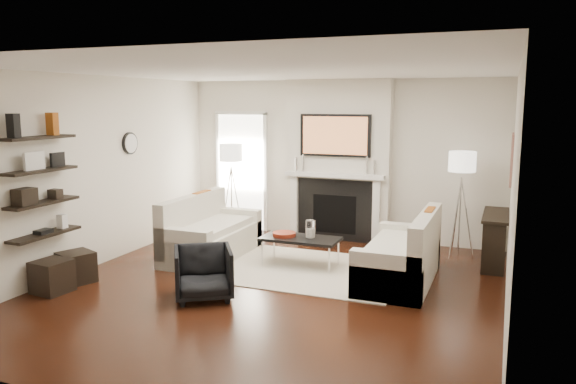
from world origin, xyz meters
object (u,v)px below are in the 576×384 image
at_px(coffee_table, 300,239).
at_px(lamp_right_shade, 462,162).
at_px(lamp_left_shade, 231,153).
at_px(loveseat_right_base, 398,266).
at_px(loveseat_left_base, 212,243).
at_px(armchair, 203,270).
at_px(ottoman_near, 76,267).

height_order(coffee_table, lamp_right_shade, lamp_right_shade).
distance_m(lamp_left_shade, lamp_right_shade, 3.90).
relative_size(loveseat_right_base, lamp_left_shade, 4.50).
relative_size(loveseat_left_base, armchair, 2.63).
height_order(loveseat_right_base, armchair, armchair).
bearing_deg(lamp_right_shade, lamp_left_shade, 179.05).
xyz_separation_m(lamp_left_shade, ottoman_near, (-0.62, -3.21, -1.25)).
height_order(loveseat_right_base, coffee_table, same).
xyz_separation_m(loveseat_right_base, coffee_table, (-1.44, 0.19, 0.19)).
xyz_separation_m(coffee_table, lamp_left_shade, (-1.85, 1.46, 1.05)).
height_order(loveseat_left_base, armchair, armchair).
relative_size(loveseat_right_base, ottoman_near, 4.50).
bearing_deg(loveseat_right_base, lamp_right_shade, 68.70).
relative_size(lamp_left_shade, ottoman_near, 1.00).
bearing_deg(loveseat_right_base, ottoman_near, -158.15).
distance_m(loveseat_right_base, lamp_left_shade, 3.88).
relative_size(loveseat_left_base, lamp_left_shade, 4.50).
distance_m(loveseat_left_base, coffee_table, 1.43).
xyz_separation_m(loveseat_right_base, lamp_right_shade, (0.62, 1.58, 1.24)).
relative_size(coffee_table, armchair, 1.61).
distance_m(armchair, lamp_left_shade, 3.54).
bearing_deg(lamp_left_shade, ottoman_near, -100.92).
bearing_deg(loveseat_left_base, ottoman_near, -121.21).
bearing_deg(coffee_table, ottoman_near, -144.57).
height_order(lamp_left_shade, lamp_right_shade, same).
relative_size(loveseat_left_base, loveseat_right_base, 1.00).
height_order(loveseat_right_base, lamp_left_shade, lamp_left_shade).
xyz_separation_m(loveseat_left_base, loveseat_right_base, (2.86, -0.16, 0.00)).
bearing_deg(lamp_left_shade, lamp_right_shade, -0.95).
distance_m(coffee_table, ottoman_near, 3.03).
bearing_deg(lamp_right_shade, coffee_table, -145.84).
xyz_separation_m(coffee_table, ottoman_near, (-2.47, -1.75, -0.20)).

